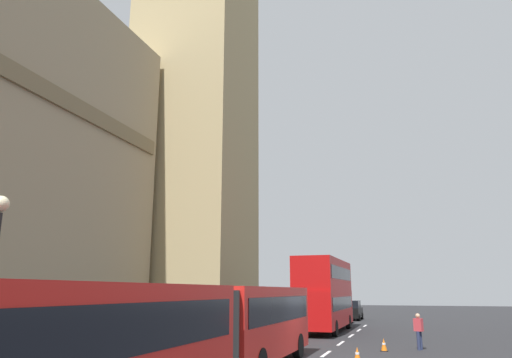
{
  "coord_description": "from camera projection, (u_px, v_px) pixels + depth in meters",
  "views": [
    {
      "loc": [
        -19.43,
        -3.94,
        2.75
      ],
      "look_at": [
        6.76,
        4.63,
        9.35
      ],
      "focal_mm": 32.89,
      "sensor_mm": 36.0,
      "label": 1
    }
  ],
  "objects": [
    {
      "name": "double_decker_bus",
      "position": [
        325.0,
        292.0,
        33.0
      ],
      "size": [
        10.29,
        2.54,
        4.9
      ],
      "color": "#B20F0F",
      "rests_on": "ground_plane"
    },
    {
      "name": "pedestrian_near_cones",
      "position": [
        419.0,
        330.0,
        22.66
      ],
      "size": [
        0.4,
        0.47,
        1.69
      ],
      "color": "#262D4C",
      "rests_on": "ground_plane"
    },
    {
      "name": "sedan_lead",
      "position": [
        339.0,
        313.0,
        40.07
      ],
      "size": [
        4.4,
        1.86,
        1.85
      ],
      "color": "gray",
      "rests_on": "ground_plane"
    },
    {
      "name": "traffic_cone_middle",
      "position": [
        384.0,
        345.0,
        22.08
      ],
      "size": [
        0.36,
        0.36,
        0.58
      ],
      "color": "black",
      "rests_on": "ground_plane"
    },
    {
      "name": "lane_centre_marking",
      "position": [
        326.0,
        354.0,
        21.04
      ],
      "size": [
        39.0,
        0.16,
        0.01
      ],
      "color": "silver",
      "rests_on": "ground_plane"
    },
    {
      "name": "traffic_cone_west",
      "position": [
        357.0,
        355.0,
        18.69
      ],
      "size": [
        0.36,
        0.36,
        0.58
      ],
      "color": "black",
      "rests_on": "ground_plane"
    },
    {
      "name": "sedan_trailing",
      "position": [
        352.0,
        310.0,
        45.98
      ],
      "size": [
        4.4,
        1.86,
        1.85
      ],
      "color": "black",
      "rests_on": "ground_plane"
    },
    {
      "name": "articulated_bus",
      "position": [
        198.0,
        327.0,
        13.4
      ],
      "size": [
        18.34,
        2.54,
        2.9
      ],
      "color": "red",
      "rests_on": "ground_plane"
    }
  ]
}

